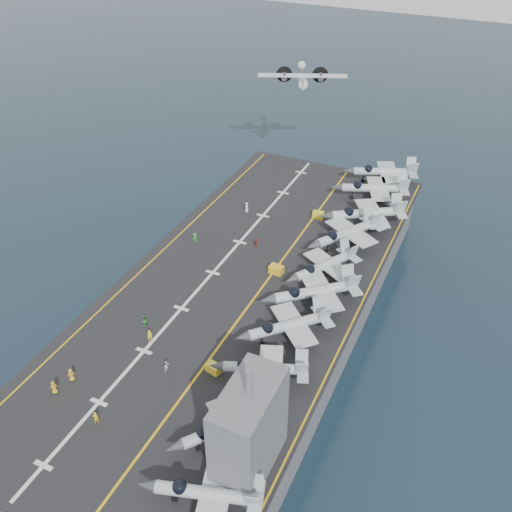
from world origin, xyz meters
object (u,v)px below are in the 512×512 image
at_px(fighter_jet_0, 208,493).
at_px(island_superstructure, 249,421).
at_px(transport_plane, 302,81).
at_px(tow_cart_a, 214,368).

bearing_deg(fighter_jet_0, island_superstructure, 74.73).
bearing_deg(transport_plane, tow_cart_a, -77.52).
relative_size(fighter_jet_0, transport_plane, 0.67).
bearing_deg(tow_cart_a, transport_plane, 102.48).
relative_size(island_superstructure, fighter_jet_0, 0.97).
bearing_deg(island_superstructure, transport_plane, 107.66).
xyz_separation_m(island_superstructure, tow_cart_a, (-10.39, 10.74, -6.90)).
xyz_separation_m(tow_cart_a, transport_plane, (-15.87, 71.71, 15.02)).
relative_size(island_superstructure, transport_plane, 0.65).
distance_m(fighter_jet_0, transport_plane, 93.08).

